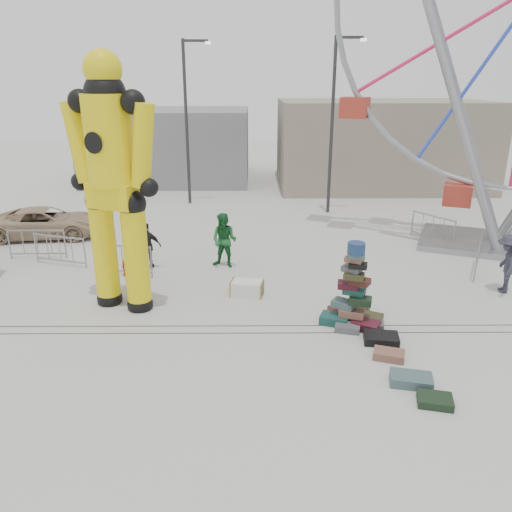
{
  "coord_description": "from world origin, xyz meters",
  "views": [
    {
      "loc": [
        -0.69,
        -10.79,
        6.13
      ],
      "look_at": [
        -0.59,
        2.73,
        1.35
      ],
      "focal_mm": 35.0,
      "sensor_mm": 36.0,
      "label": 1
    }
  ],
  "objects_px": {
    "steamer_trunk": "(247,288)",
    "pedestrian_grey": "(506,264)",
    "lamp_post_right": "(334,118)",
    "parked_suv": "(46,223)",
    "barricade_dummy_a": "(37,244)",
    "crash_test_dummy": "(113,177)",
    "pedestrian_black": "(147,246)",
    "pedestrian_red": "(132,266)",
    "barricade_wheel_back": "(433,228)",
    "suitcase_tower": "(352,301)",
    "barricade_dummy_b": "(60,250)",
    "barricade_wheel_front": "(478,257)",
    "barricade_dummy_c": "(122,260)",
    "lamp_post_left": "(188,115)",
    "pedestrian_green": "(224,240)"
  },
  "relations": [
    {
      "from": "barricade_dummy_c",
      "to": "suitcase_tower",
      "type": "bearing_deg",
      "value": -15.84
    },
    {
      "from": "barricade_dummy_c",
      "to": "pedestrian_grey",
      "type": "height_order",
      "value": "pedestrian_grey"
    },
    {
      "from": "suitcase_tower",
      "to": "pedestrian_red",
      "type": "bearing_deg",
      "value": -176.11
    },
    {
      "from": "barricade_wheel_front",
      "to": "pedestrian_red",
      "type": "bearing_deg",
      "value": 123.79
    },
    {
      "from": "steamer_trunk",
      "to": "pedestrian_red",
      "type": "height_order",
      "value": "pedestrian_red"
    },
    {
      "from": "barricade_dummy_c",
      "to": "barricade_wheel_back",
      "type": "distance_m",
      "value": 12.02
    },
    {
      "from": "barricade_dummy_a",
      "to": "pedestrian_red",
      "type": "bearing_deg",
      "value": -36.7
    },
    {
      "from": "steamer_trunk",
      "to": "pedestrian_grey",
      "type": "relative_size",
      "value": 0.53
    },
    {
      "from": "suitcase_tower",
      "to": "pedestrian_black",
      "type": "bearing_deg",
      "value": 169.31
    },
    {
      "from": "pedestrian_red",
      "to": "pedestrian_black",
      "type": "height_order",
      "value": "pedestrian_black"
    },
    {
      "from": "barricade_dummy_b",
      "to": "pedestrian_green",
      "type": "xyz_separation_m",
      "value": [
        5.72,
        -0.15,
        0.4
      ]
    },
    {
      "from": "barricade_dummy_c",
      "to": "barricade_wheel_front",
      "type": "bearing_deg",
      "value": 12.02
    },
    {
      "from": "suitcase_tower",
      "to": "barricade_dummy_b",
      "type": "height_order",
      "value": "suitcase_tower"
    },
    {
      "from": "steamer_trunk",
      "to": "pedestrian_grey",
      "type": "xyz_separation_m",
      "value": [
        7.83,
        0.25,
        0.68
      ]
    },
    {
      "from": "lamp_post_right",
      "to": "pedestrian_red",
      "type": "distance_m",
      "value": 12.72
    },
    {
      "from": "lamp_post_left",
      "to": "barricade_dummy_a",
      "type": "bearing_deg",
      "value": -117.84
    },
    {
      "from": "barricade_wheel_back",
      "to": "pedestrian_grey",
      "type": "bearing_deg",
      "value": -27.83
    },
    {
      "from": "suitcase_tower",
      "to": "barricade_wheel_front",
      "type": "bearing_deg",
      "value": 60.58
    },
    {
      "from": "barricade_dummy_c",
      "to": "parked_suv",
      "type": "relative_size",
      "value": 0.45
    },
    {
      "from": "pedestrian_red",
      "to": "parked_suv",
      "type": "xyz_separation_m",
      "value": [
        -4.81,
        5.62,
        -0.19
      ]
    },
    {
      "from": "barricade_wheel_front",
      "to": "parked_suv",
      "type": "height_order",
      "value": "parked_suv"
    },
    {
      "from": "suitcase_tower",
      "to": "barricade_dummy_a",
      "type": "relative_size",
      "value": 1.14
    },
    {
      "from": "barricade_dummy_c",
      "to": "parked_suv",
      "type": "xyz_separation_m",
      "value": [
        -4.21,
        4.4,
        0.06
      ]
    },
    {
      "from": "steamer_trunk",
      "to": "parked_suv",
      "type": "relative_size",
      "value": 0.22
    },
    {
      "from": "crash_test_dummy",
      "to": "pedestrian_black",
      "type": "distance_m",
      "value": 4.24
    },
    {
      "from": "barricade_dummy_a",
      "to": "crash_test_dummy",
      "type": "bearing_deg",
      "value": -45.46
    },
    {
      "from": "crash_test_dummy",
      "to": "steamer_trunk",
      "type": "distance_m",
      "value": 5.01
    },
    {
      "from": "barricade_dummy_a",
      "to": "barricade_wheel_back",
      "type": "height_order",
      "value": "same"
    },
    {
      "from": "parked_suv",
      "to": "steamer_trunk",
      "type": "bearing_deg",
      "value": -132.15
    },
    {
      "from": "barricade_wheel_front",
      "to": "pedestrian_green",
      "type": "bearing_deg",
      "value": 112.15
    },
    {
      "from": "lamp_post_right",
      "to": "parked_suv",
      "type": "xyz_separation_m",
      "value": [
        -12.27,
        -4.01,
        -3.87
      ]
    },
    {
      "from": "pedestrian_black",
      "to": "pedestrian_grey",
      "type": "relative_size",
      "value": 0.89
    },
    {
      "from": "lamp_post_right",
      "to": "steamer_trunk",
      "type": "distance_m",
      "value": 11.57
    },
    {
      "from": "pedestrian_red",
      "to": "pedestrian_green",
      "type": "bearing_deg",
      "value": 36.71
    },
    {
      "from": "pedestrian_black",
      "to": "parked_suv",
      "type": "xyz_separation_m",
      "value": [
        -4.9,
        3.64,
        -0.19
      ]
    },
    {
      "from": "barricade_wheel_front",
      "to": "pedestrian_grey",
      "type": "xyz_separation_m",
      "value": [
        0.13,
        -1.61,
        0.36
      ]
    },
    {
      "from": "crash_test_dummy",
      "to": "pedestrian_grey",
      "type": "height_order",
      "value": "crash_test_dummy"
    },
    {
      "from": "steamer_trunk",
      "to": "pedestrian_green",
      "type": "height_order",
      "value": "pedestrian_green"
    },
    {
      "from": "suitcase_tower",
      "to": "pedestrian_red",
      "type": "xyz_separation_m",
      "value": [
        -6.3,
        2.24,
        0.16
      ]
    },
    {
      "from": "crash_test_dummy",
      "to": "lamp_post_right",
      "type": "bearing_deg",
      "value": 77.54
    },
    {
      "from": "barricade_wheel_back",
      "to": "crash_test_dummy",
      "type": "bearing_deg",
      "value": -94.6
    },
    {
      "from": "pedestrian_grey",
      "to": "barricade_wheel_back",
      "type": "bearing_deg",
      "value": -156.51
    },
    {
      "from": "lamp_post_right",
      "to": "pedestrian_red",
      "type": "relative_size",
      "value": 5.02
    },
    {
      "from": "barricade_dummy_c",
      "to": "pedestrian_grey",
      "type": "bearing_deg",
      "value": 4.31
    },
    {
      "from": "barricade_wheel_front",
      "to": "barricade_dummy_a",
      "type": "bearing_deg",
      "value": 110.67
    },
    {
      "from": "barricade_wheel_back",
      "to": "steamer_trunk",
      "type": "bearing_deg",
      "value": -87.86
    },
    {
      "from": "barricade_dummy_c",
      "to": "parked_suv",
      "type": "height_order",
      "value": "parked_suv"
    },
    {
      "from": "lamp_post_right",
      "to": "lamp_post_left",
      "type": "distance_m",
      "value": 7.28
    },
    {
      "from": "crash_test_dummy",
      "to": "barricade_wheel_back",
      "type": "xyz_separation_m",
      "value": [
        10.85,
        5.95,
        -3.18
      ]
    },
    {
      "from": "barricade_wheel_back",
      "to": "pedestrian_red",
      "type": "relative_size",
      "value": 1.25
    }
  ]
}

